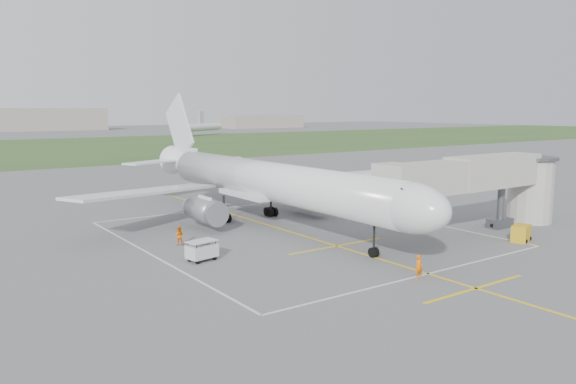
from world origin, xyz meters
TOP-DOWN VIEW (x-y plane):
  - ground at (0.00, 0.00)m, footprint 700.00×700.00m
  - grass_strip at (0.00, 130.00)m, footprint 700.00×120.00m
  - apron_markings at (0.00, -5.82)m, footprint 28.20×60.00m
  - airliner at (-0.00, 0.75)m, footprint 38.93×46.75m
  - jet_bridge at (15.72, -13.50)m, footprint 23.40×5.00m
  - gpu_unit at (14.33, -18.10)m, footprint 2.25×1.86m
  - baggage_cart at (-11.49, -7.63)m, footprint 2.49×1.77m
  - ramp_worker_nose at (-1.46, -20.43)m, footprint 0.66×0.47m
  - ramp_worker_wing at (-10.81, -1.92)m, footprint 1.00×0.92m
  - distant_aircraft at (10.07, 165.09)m, footprint 164.04×58.71m

SIDE VIEW (x-z plane):
  - ground at x=0.00m, z-range 0.00..0.00m
  - apron_markings at x=0.00m, z-range 0.00..0.01m
  - grass_strip at x=0.00m, z-range 0.00..0.02m
  - gpu_unit at x=14.33m, z-range -0.01..1.45m
  - baggage_cart at x=-11.49m, z-range 0.02..1.60m
  - ramp_worker_wing at x=-10.81m, z-range 0.00..1.66m
  - ramp_worker_nose at x=-1.46m, z-range 0.00..1.69m
  - distant_aircraft at x=10.07m, z-range -0.84..8.01m
  - airliner at x=0.00m, z-range -2.37..11.15m
  - jet_bridge at x=15.72m, z-range 1.14..8.34m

